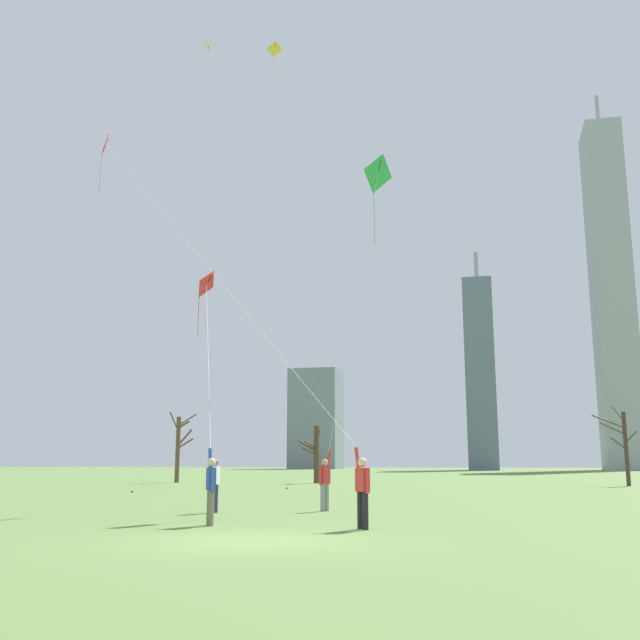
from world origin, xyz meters
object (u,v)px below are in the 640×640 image
at_px(bare_tree_center, 316,452).
at_px(kite_flyer_foreground_right_green, 342,383).
at_px(bare_tree_far_right_edge, 624,445).
at_px(distant_kite_drifting_left_yellow, 262,89).
at_px(distant_kite_high_overhead_white, 214,73).
at_px(bare_tree_rightmost, 179,446).
at_px(kite_flyer_midfield_center_pink, 278,375).
at_px(bystander_watching_nearby, 215,483).
at_px(kite_flyer_midfield_right_red, 210,443).

bearing_deg(bare_tree_center, kite_flyer_foreground_right_green, -74.86).
bearing_deg(bare_tree_far_right_edge, distant_kite_drifting_left_yellow, -148.79).
bearing_deg(distant_kite_high_overhead_white, bare_tree_rightmost, 120.10).
height_order(kite_flyer_midfield_center_pink, bystander_watching_nearby, kite_flyer_midfield_center_pink).
bearing_deg(bare_tree_far_right_edge, bare_tree_rightmost, 178.11).
xyz_separation_m(bare_tree_center, bare_tree_far_right_edge, (21.15, -1.56, 0.38)).
xyz_separation_m(kite_flyer_foreground_right_green, distant_kite_high_overhead_white, (-12.11, 17.56, 22.74)).
height_order(kite_flyer_midfield_right_red, bare_tree_rightmost, kite_flyer_midfield_right_red).
bearing_deg(bystander_watching_nearby, bare_tree_far_right_edge, 60.93).
bearing_deg(kite_flyer_foreground_right_green, distant_kite_drifting_left_yellow, 117.92).
height_order(kite_flyer_foreground_right_green, bare_tree_far_right_edge, kite_flyer_foreground_right_green).
distance_m(distant_kite_high_overhead_white, bare_tree_rightmost, 27.33).
bearing_deg(kite_flyer_midfield_center_pink, bare_tree_center, 101.78).
xyz_separation_m(kite_flyer_foreground_right_green, kite_flyer_midfield_center_pink, (-0.76, -5.04, -0.29)).
bearing_deg(kite_flyer_midfield_right_red, bare_tree_rightmost, 115.10).
bearing_deg(bystander_watching_nearby, kite_flyer_midfield_center_pink, -42.09).
height_order(kite_flyer_midfield_right_red, bystander_watching_nearby, kite_flyer_midfield_right_red).
bearing_deg(bare_tree_far_right_edge, kite_flyer_midfield_center_pink, -113.29).
distance_m(kite_flyer_foreground_right_green, bare_tree_far_right_edge, 30.62).
xyz_separation_m(kite_flyer_midfield_right_red, bare_tree_far_right_edge, (15.68, 33.34, 0.61)).
bearing_deg(kite_flyer_midfield_center_pink, bystander_watching_nearby, 137.91).
xyz_separation_m(distant_kite_high_overhead_white, bare_tree_rightmost, (-6.40, 11.04, -24.16)).
bearing_deg(bare_tree_rightmost, bare_tree_center, 2.77).
bearing_deg(distant_kite_high_overhead_white, bystander_watching_nearby, -66.79).
relative_size(bystander_watching_nearby, distant_kite_drifting_left_yellow, 0.06).
distance_m(kite_flyer_midfield_right_red, kite_flyer_midfield_center_pink, 2.60).
relative_size(bare_tree_center, bare_tree_far_right_edge, 0.79).
bearing_deg(distant_kite_high_overhead_white, kite_flyer_foreground_right_green, -55.40).
bearing_deg(bare_tree_far_right_edge, kite_flyer_midfield_right_red, -115.18).
relative_size(kite_flyer_foreground_right_green, bare_tree_rightmost, 2.57).
distance_m(kite_flyer_midfield_center_pink, bare_tree_rightmost, 38.05).
bearing_deg(kite_flyer_foreground_right_green, bare_tree_center, 105.14).
height_order(distant_kite_drifting_left_yellow, distant_kite_high_overhead_white, distant_kite_high_overhead_white).
distance_m(kite_flyer_midfield_right_red, distant_kite_drifting_left_yellow, 30.41).
distance_m(bystander_watching_nearby, bare_tree_center, 32.03).
xyz_separation_m(bystander_watching_nearby, bare_tree_far_right_edge, (16.75, 30.13, 1.72)).
distance_m(kite_flyer_midfield_center_pink, bare_tree_far_right_edge, 35.50).
relative_size(kite_flyer_foreground_right_green, kite_flyer_midfield_right_red, 1.60).
distance_m(kite_flyer_midfield_right_red, bystander_watching_nearby, 3.56).
bearing_deg(bare_tree_rightmost, distant_kite_drifting_left_yellow, -52.30).
bearing_deg(bare_tree_far_right_edge, bare_tree_center, 175.78).
bearing_deg(bare_tree_rightmost, kite_flyer_midfield_center_pink, -62.17).
height_order(kite_flyer_midfield_center_pink, bare_tree_far_right_edge, kite_flyer_midfield_center_pink).
relative_size(kite_flyer_midfield_right_red, bare_tree_rightmost, 1.61).
xyz_separation_m(kite_flyer_midfield_center_pink, distant_kite_high_overhead_white, (-11.35, 22.59, 23.03)).
height_order(kite_flyer_foreground_right_green, bare_tree_center, kite_flyer_foreground_right_green).
relative_size(kite_flyer_foreground_right_green, distant_kite_high_overhead_white, 0.45).
bearing_deg(kite_flyer_foreground_right_green, bare_tree_rightmost, 122.92).
bearing_deg(kite_flyer_midfield_center_pink, distant_kite_high_overhead_white, 116.68).
bearing_deg(bare_tree_rightmost, bare_tree_far_right_edge, -1.89).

